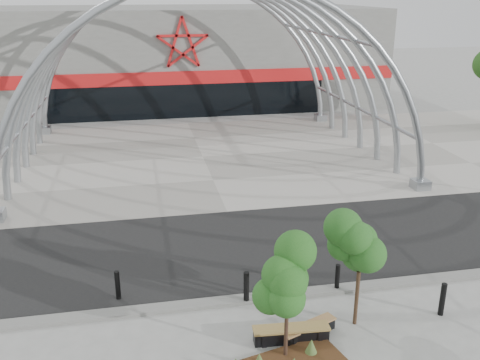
# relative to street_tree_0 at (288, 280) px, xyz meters

# --- Properties ---
(ground) EXTENTS (140.00, 140.00, 0.00)m
(ground) POSITION_rel_street_tree_0_xyz_m (0.16, 3.20, -2.39)
(ground) COLOR gray
(ground) RESTS_ON ground
(road) EXTENTS (140.00, 7.00, 0.02)m
(road) POSITION_rel_street_tree_0_xyz_m (0.16, 6.70, -2.38)
(road) COLOR black
(road) RESTS_ON ground
(forecourt) EXTENTS (60.00, 17.00, 0.04)m
(forecourt) POSITION_rel_street_tree_0_xyz_m (0.16, 18.70, -2.37)
(forecourt) COLOR gray
(forecourt) RESTS_ON ground
(kerb) EXTENTS (60.00, 0.50, 0.12)m
(kerb) POSITION_rel_street_tree_0_xyz_m (0.16, 2.95, -2.33)
(kerb) COLOR slate
(kerb) RESTS_ON ground
(arena_building) EXTENTS (34.00, 15.24, 8.00)m
(arena_building) POSITION_rel_street_tree_0_xyz_m (0.16, 36.65, 1.59)
(arena_building) COLOR slate
(arena_building) RESTS_ON ground
(vault_canopy) EXTENTS (20.80, 15.80, 20.36)m
(vault_canopy) POSITION_rel_street_tree_0_xyz_m (0.16, 18.70, -2.38)
(vault_canopy) COLOR #969BA0
(vault_canopy) RESTS_ON ground
(street_tree_0) EXTENTS (1.46, 1.46, 3.33)m
(street_tree_0) POSITION_rel_street_tree_0_xyz_m (0.00, 0.00, 0.00)
(street_tree_0) COLOR black
(street_tree_0) RESTS_ON ground
(street_tree_1) EXTENTS (1.45, 1.45, 3.44)m
(street_tree_1) POSITION_rel_street_tree_0_xyz_m (2.47, 1.10, 0.08)
(street_tree_1) COLOR #301F12
(street_tree_1) RESTS_ON ground
(bench_0) EXTENTS (2.22, 0.64, 0.46)m
(bench_0) POSITION_rel_street_tree_0_xyz_m (0.35, 0.66, -2.17)
(bench_0) COLOR black
(bench_0) RESTS_ON ground
(bench_1) EXTENTS (1.80, 1.03, 0.37)m
(bench_1) POSITION_rel_street_tree_0_xyz_m (0.92, 0.80, -2.21)
(bench_1) COLOR black
(bench_1) RESTS_ON ground
(bollard_0) EXTENTS (0.16, 0.16, 1.01)m
(bollard_0) POSITION_rel_street_tree_0_xyz_m (-4.51, 3.85, -1.89)
(bollard_0) COLOR black
(bollard_0) RESTS_ON ground
(bollard_1) EXTENTS (0.18, 0.18, 1.11)m
(bollard_1) POSITION_rel_street_tree_0_xyz_m (-0.50, 2.81, -1.84)
(bollard_1) COLOR black
(bollard_1) RESTS_ON ground
(bollard_2) EXTENTS (0.14, 0.14, 0.87)m
(bollard_2) POSITION_rel_street_tree_0_xyz_m (0.29, 3.00, -1.96)
(bollard_2) COLOR black
(bollard_2) RESTS_ON ground
(bollard_3) EXTENTS (0.15, 0.15, 0.97)m
(bollard_3) POSITION_rel_street_tree_0_xyz_m (2.61, 2.96, -1.91)
(bollard_3) COLOR black
(bollard_3) RESTS_ON ground
(bollard_4) EXTENTS (0.17, 0.17, 1.08)m
(bollard_4) POSITION_rel_street_tree_0_xyz_m (5.26, 1.03, -1.86)
(bollard_4) COLOR black
(bollard_4) RESTS_ON ground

